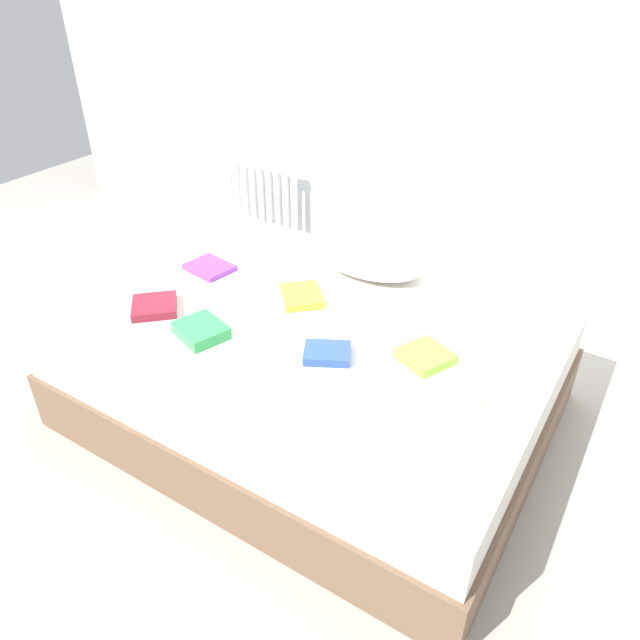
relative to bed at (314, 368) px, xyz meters
name	(u,v)px	position (x,y,z in m)	size (l,w,h in m)	color
ground_plane	(314,410)	(0.00, 0.00, -0.25)	(8.00, 8.00, 0.00)	#9E998E
back_wall	(457,49)	(0.00, 1.35, 1.15)	(6.00, 0.10, 2.80)	silver
bed	(314,368)	(0.00, 0.00, 0.00)	(2.00, 1.50, 0.50)	brown
radiator	(261,200)	(-1.19, 1.20, 0.14)	(0.58, 0.04, 0.51)	white
pillow	(371,258)	(-0.01, 0.52, 0.33)	(0.54, 0.34, 0.15)	white
textbook_purple	(210,267)	(-0.68, 0.12, 0.27)	(0.22, 0.17, 0.03)	purple
textbook_lime	(426,356)	(0.51, 0.00, 0.27)	(0.18, 0.18, 0.04)	#8CC638
textbook_maroon	(154,306)	(-0.64, -0.30, 0.27)	(0.19, 0.19, 0.04)	maroon
textbook_blue	(327,353)	(0.18, -0.18, 0.27)	(0.18, 0.14, 0.04)	#2847B7
textbook_yellow	(302,296)	(-0.15, 0.13, 0.27)	(0.21, 0.18, 0.03)	yellow
textbook_white	(448,399)	(0.69, -0.20, 0.28)	(0.18, 0.14, 0.05)	white
textbook_green	(201,330)	(-0.34, -0.34, 0.28)	(0.20, 0.17, 0.05)	green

